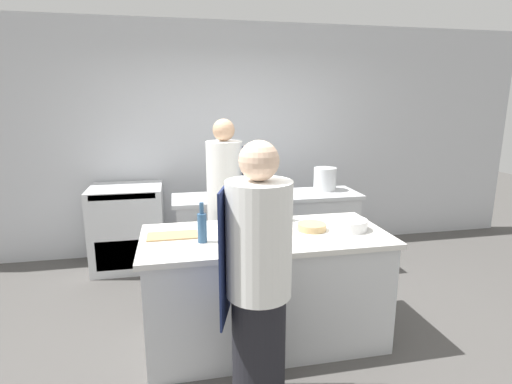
% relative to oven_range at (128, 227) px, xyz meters
% --- Properties ---
extents(ground_plane, '(16.00, 16.00, 0.00)m').
position_rel_oven_range_xyz_m(ground_plane, '(1.21, -1.74, -0.47)').
color(ground_plane, '#4C4947').
extents(wall_back, '(8.00, 0.06, 2.80)m').
position_rel_oven_range_xyz_m(wall_back, '(1.21, 0.39, 0.93)').
color(wall_back, silver).
rests_on(wall_back, ground_plane).
extents(prep_counter, '(1.87, 0.86, 0.89)m').
position_rel_oven_range_xyz_m(prep_counter, '(1.21, -1.74, -0.03)').
color(prep_counter, silver).
rests_on(prep_counter, ground_plane).
extents(pass_counter, '(2.04, 0.56, 0.89)m').
position_rel_oven_range_xyz_m(pass_counter, '(1.52, -0.47, -0.03)').
color(pass_counter, silver).
rests_on(pass_counter, ground_plane).
extents(oven_range, '(0.79, 0.68, 0.94)m').
position_rel_oven_range_xyz_m(oven_range, '(0.00, 0.00, 0.00)').
color(oven_range, silver).
rests_on(oven_range, ground_plane).
extents(chef_at_prep_near, '(0.44, 0.42, 1.67)m').
position_rel_oven_range_xyz_m(chef_at_prep_near, '(1.00, -2.46, 0.36)').
color(chef_at_prep_near, black).
rests_on(chef_at_prep_near, ground_plane).
extents(chef_at_stove, '(0.37, 0.35, 1.73)m').
position_rel_oven_range_xyz_m(chef_at_stove, '(1.00, -1.00, 0.40)').
color(chef_at_stove, black).
rests_on(chef_at_stove, ground_plane).
extents(bottle_olive_oil, '(0.07, 0.07, 0.22)m').
position_rel_oven_range_xyz_m(bottle_olive_oil, '(1.08, -1.50, 0.50)').
color(bottle_olive_oil, '#5B2319').
rests_on(bottle_olive_oil, prep_counter).
extents(bottle_vinegar, '(0.07, 0.07, 0.29)m').
position_rel_oven_range_xyz_m(bottle_vinegar, '(0.72, -1.83, 0.53)').
color(bottle_vinegar, '#2D5175').
rests_on(bottle_vinegar, prep_counter).
extents(bottle_wine, '(0.06, 0.06, 0.26)m').
position_rel_oven_range_xyz_m(bottle_wine, '(0.91, -1.84, 0.52)').
color(bottle_wine, black).
rests_on(bottle_wine, prep_counter).
extents(bottle_cooking_oil, '(0.09, 0.09, 0.28)m').
position_rel_oven_range_xyz_m(bottle_cooking_oil, '(1.40, -1.42, 0.53)').
color(bottle_cooking_oil, '#19471E').
rests_on(bottle_cooking_oil, prep_counter).
extents(bowl_mixing_large, '(0.23, 0.23, 0.05)m').
position_rel_oven_range_xyz_m(bowl_mixing_large, '(1.59, -1.72, 0.44)').
color(bowl_mixing_large, tan).
rests_on(bowl_mixing_large, prep_counter).
extents(bowl_prep_small, '(0.28, 0.28, 0.08)m').
position_rel_oven_range_xyz_m(bowl_prep_small, '(1.88, -1.77, 0.46)').
color(bowl_prep_small, white).
rests_on(bowl_prep_small, prep_counter).
extents(cup, '(0.09, 0.09, 0.10)m').
position_rel_oven_range_xyz_m(cup, '(0.92, -1.74, 0.46)').
color(cup, white).
rests_on(cup, prep_counter).
extents(cutting_board, '(0.37, 0.20, 0.01)m').
position_rel_oven_range_xyz_m(cutting_board, '(0.51, -1.66, 0.42)').
color(cutting_board, tan).
rests_on(cutting_board, prep_counter).
extents(stockpot, '(0.26, 0.26, 0.26)m').
position_rel_oven_range_xyz_m(stockpot, '(2.22, -0.38, 0.54)').
color(stockpot, silver).
rests_on(stockpot, pass_counter).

